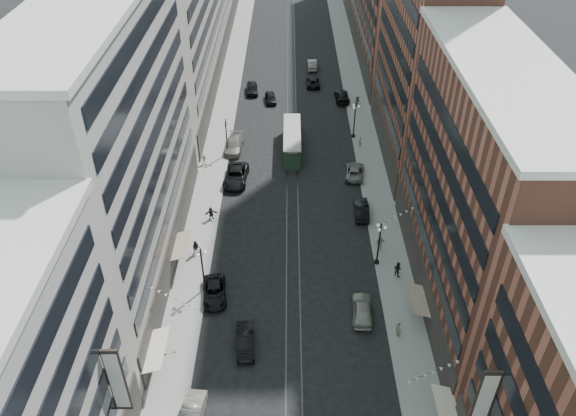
{
  "coord_description": "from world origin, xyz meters",
  "views": [
    {
      "loc": [
        -0.46,
        -13.8,
        41.95
      ],
      "look_at": [
        -0.55,
        35.6,
        5.0
      ],
      "focal_mm": 35.0,
      "sensor_mm": 36.0,
      "label": 1
    }
  ],
  "objects_px": {
    "pedestrian_5": "(211,213)",
    "pedestrian_7": "(397,269)",
    "car_14": "(312,65)",
    "pedestrian_9": "(357,102)",
    "streetcar": "(292,142)",
    "car_12": "(342,96)",
    "lamppost_sw_far": "(203,268)",
    "pedestrian_4": "(398,329)",
    "lamppost_se_mid": "(355,119)",
    "car_10": "(361,209)",
    "car_11": "(355,171)",
    "car_1": "(192,416)",
    "car_9": "(252,88)",
    "car_2": "(215,292)",
    "car_8": "(234,145)",
    "lamppost_se_far": "(379,242)",
    "car_5": "(245,341)",
    "lamppost_sw_mid": "(226,136)",
    "pedestrian_2": "(196,248)",
    "car_13": "(271,98)",
    "car_extra_0": "(313,82)",
    "pedestrian_6": "(204,159)",
    "pedestrian_8": "(360,142)",
    "pedestrian_extra_0": "(380,243)",
    "car_7": "(236,176)",
    "car_4": "(362,309)"
  },
  "relations": [
    {
      "from": "car_1",
      "to": "car_9",
      "type": "xyz_separation_m",
      "value": [
        1.6,
        62.73,
        0.04
      ]
    },
    {
      "from": "car_2",
      "to": "car_9",
      "type": "height_order",
      "value": "car_9"
    },
    {
      "from": "car_8",
      "to": "car_13",
      "type": "xyz_separation_m",
      "value": [
        4.88,
        15.7,
        -0.13
      ]
    },
    {
      "from": "lamppost_sw_mid",
      "to": "car_2",
      "type": "distance_m",
      "value": 28.17
    },
    {
      "from": "lamppost_sw_far",
      "to": "pedestrian_5",
      "type": "bearing_deg",
      "value": 93.07
    },
    {
      "from": "car_13",
      "to": "pedestrian_9",
      "type": "relative_size",
      "value": 2.4
    },
    {
      "from": "lamppost_sw_mid",
      "to": "pedestrian_9",
      "type": "bearing_deg",
      "value": 37.02
    },
    {
      "from": "car_2",
      "to": "pedestrian_9",
      "type": "height_order",
      "value": "pedestrian_9"
    },
    {
      "from": "lamppost_se_far",
      "to": "car_5",
      "type": "bearing_deg",
      "value": -140.07
    },
    {
      "from": "car_11",
      "to": "pedestrian_7",
      "type": "distance_m",
      "value": 19.78
    },
    {
      "from": "pedestrian_4",
      "to": "car_9",
      "type": "bearing_deg",
      "value": 0.9
    },
    {
      "from": "lamppost_sw_far",
      "to": "car_4",
      "type": "height_order",
      "value": "lamppost_sw_far"
    },
    {
      "from": "streetcar",
      "to": "car_12",
      "type": "distance_m",
      "value": 18.32
    },
    {
      "from": "car_14",
      "to": "pedestrian_9",
      "type": "distance_m",
      "value": 17.28
    },
    {
      "from": "car_9",
      "to": "car_13",
      "type": "distance_m",
      "value": 4.74
    },
    {
      "from": "lamppost_sw_mid",
      "to": "lamppost_se_far",
      "type": "relative_size",
      "value": 1.0
    },
    {
      "from": "lamppost_sw_mid",
      "to": "pedestrian_7",
      "type": "relative_size",
      "value": 3.03
    },
    {
      "from": "car_2",
      "to": "pedestrian_2",
      "type": "relative_size",
      "value": 2.78
    },
    {
      "from": "pedestrian_7",
      "to": "car_extra_0",
      "type": "bearing_deg",
      "value": -37.32
    },
    {
      "from": "lamppost_sw_far",
      "to": "pedestrian_6",
      "type": "bearing_deg",
      "value": 97.02
    },
    {
      "from": "lamppost_se_mid",
      "to": "car_9",
      "type": "xyz_separation_m",
      "value": [
        -16.0,
        15.49,
        -2.29
      ]
    },
    {
      "from": "lamppost_sw_mid",
      "to": "pedestrian_5",
      "type": "bearing_deg",
      "value": -92.42
    },
    {
      "from": "streetcar",
      "to": "pedestrian_9",
      "type": "xyz_separation_m",
      "value": [
        10.73,
        13.7,
        -0.38
      ]
    },
    {
      "from": "car_2",
      "to": "car_8",
      "type": "height_order",
      "value": "car_8"
    },
    {
      "from": "pedestrian_5",
      "to": "pedestrian_7",
      "type": "xyz_separation_m",
      "value": [
        20.95,
        -9.84,
        0.08
      ]
    },
    {
      "from": "pedestrian_7",
      "to": "pedestrian_extra_0",
      "type": "bearing_deg",
      "value": -28.75
    },
    {
      "from": "pedestrian_4",
      "to": "pedestrian_9",
      "type": "xyz_separation_m",
      "value": [
        0.81,
        48.22,
        -0.02
      ]
    },
    {
      "from": "car_12",
      "to": "car_1",
      "type": "bearing_deg",
      "value": 72.04
    },
    {
      "from": "car_11",
      "to": "pedestrian_5",
      "type": "bearing_deg",
      "value": 36.1
    },
    {
      "from": "car_2",
      "to": "car_10",
      "type": "height_order",
      "value": "car_10"
    },
    {
      "from": "car_8",
      "to": "car_13",
      "type": "relative_size",
      "value": 1.38
    },
    {
      "from": "car_4",
      "to": "pedestrian_2",
      "type": "bearing_deg",
      "value": -23.56
    },
    {
      "from": "lamppost_se_mid",
      "to": "pedestrian_7",
      "type": "bearing_deg",
      "value": -86.35
    },
    {
      "from": "car_11",
      "to": "lamppost_sw_far",
      "type": "bearing_deg",
      "value": 58.86
    },
    {
      "from": "streetcar",
      "to": "pedestrian_5",
      "type": "xyz_separation_m",
      "value": [
        -9.84,
        -16.44,
        -0.42
      ]
    },
    {
      "from": "car_extra_0",
      "to": "streetcar",
      "type": "bearing_deg",
      "value": 79.39
    },
    {
      "from": "lamppost_sw_far",
      "to": "pedestrian_4",
      "type": "height_order",
      "value": "lamppost_sw_far"
    },
    {
      "from": "pedestrian_7",
      "to": "lamppost_se_far",
      "type": "bearing_deg",
      "value": -1.42
    },
    {
      "from": "car_9",
      "to": "car_12",
      "type": "height_order",
      "value": "car_9"
    },
    {
      "from": "car_13",
      "to": "pedestrian_6",
      "type": "bearing_deg",
      "value": -120.81
    },
    {
      "from": "car_10",
      "to": "car_11",
      "type": "xyz_separation_m",
      "value": [
        0.0,
        8.61,
        -0.1
      ]
    },
    {
      "from": "pedestrian_2",
      "to": "car_13",
      "type": "height_order",
      "value": "pedestrian_2"
    },
    {
      "from": "car_9",
      "to": "pedestrian_9",
      "type": "bearing_deg",
      "value": -21.94
    },
    {
      "from": "pedestrian_2",
      "to": "car_10",
      "type": "xyz_separation_m",
      "value": [
        19.17,
        7.61,
        -0.25
      ]
    },
    {
      "from": "car_7",
      "to": "car_extra_0",
      "type": "height_order",
      "value": "car_7"
    },
    {
      "from": "lamppost_se_mid",
      "to": "pedestrian_9",
      "type": "relative_size",
      "value": 3.16
    },
    {
      "from": "lamppost_se_mid",
      "to": "pedestrian_extra_0",
      "type": "distance_m",
      "value": 25.79
    },
    {
      "from": "streetcar",
      "to": "pedestrian_4",
      "type": "xyz_separation_m",
      "value": [
        9.92,
        -34.53,
        -0.36
      ]
    },
    {
      "from": "pedestrian_8",
      "to": "car_8",
      "type": "bearing_deg",
      "value": -36.86
    },
    {
      "from": "lamppost_se_mid",
      "to": "car_11",
      "type": "relative_size",
      "value": 1.09
    }
  ]
}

